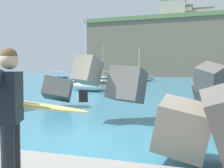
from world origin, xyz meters
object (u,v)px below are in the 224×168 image
object	(u,v)px
surfer_with_board	(10,110)
station_building_east	(160,23)
station_building_west	(173,10)
station_building_annex	(202,16)
boat_mid_left	(141,79)
boat_near_centre	(57,78)
boat_mid_centre	(104,77)
station_building_central	(181,16)
boat_near_right	(89,85)

from	to	relation	value
surfer_with_board	station_building_east	world-z (taller)	station_building_east
station_building_west	station_building_annex	size ratio (longest dim) A/B	1.05
boat_mid_left	station_building_annex	size ratio (longest dim) A/B	0.80
boat_near_centre	boat_mid_centre	bearing A→B (deg)	62.33
boat_near_centre	station_building_west	bearing A→B (deg)	67.07
surfer_with_board	boat_mid_left	xyz separation A→B (m)	(-5.42, 38.00, -0.85)
surfer_with_board	station_building_central	xyz separation A→B (m)	(-0.58, 85.79, 19.20)
boat_mid_left	boat_mid_centre	size ratio (longest dim) A/B	0.79
station_building_east	boat_near_centre	bearing A→B (deg)	-102.54
surfer_with_board	boat_near_right	xyz separation A→B (m)	(-6.15, 17.41, -0.72)
surfer_with_board	station_building_east	size ratio (longest dim) A/B	0.26
boat_near_right	boat_mid_left	distance (m)	20.61
boat_near_centre	station_building_annex	xyz separation A→B (m)	(26.64, 49.23, 19.65)
boat_mid_centre	station_building_annex	world-z (taller)	station_building_annex
station_building_annex	boat_mid_centre	bearing A→B (deg)	-118.62
boat_near_centre	station_building_east	world-z (taller)	station_building_east
boat_near_centre	station_building_central	size ratio (longest dim) A/B	0.99
surfer_with_board	boat_mid_centre	size ratio (longest dim) A/B	0.28
station_building_annex	station_building_west	bearing A→B (deg)	-140.26
station_building_west	station_building_central	xyz separation A→B (m)	(2.34, 6.97, -0.38)
surfer_with_board	station_building_west	size ratio (longest dim) A/B	0.27
boat_near_right	boat_mid_left	world-z (taller)	boat_near_right
boat_near_centre	station_building_annex	distance (m)	59.32
boat_mid_centre	station_building_west	xyz separation A→B (m)	(12.19, 31.32, 20.41)
boat_near_centre	station_building_annex	world-z (taller)	station_building_annex
boat_near_centre	boat_near_right	world-z (taller)	boat_near_centre
boat_mid_left	boat_near_right	bearing A→B (deg)	-92.03
boat_near_right	station_building_west	distance (m)	64.76
station_building_east	boat_mid_centre	bearing A→B (deg)	-98.66
station_building_central	station_building_east	xyz separation A→B (m)	(-7.67, 6.77, -0.83)
station_building_west	boat_mid_centre	bearing A→B (deg)	-111.27
boat_near_right	station_building_east	size ratio (longest dim) A/B	0.83
surfer_with_board	boat_near_centre	bearing A→B (deg)	119.06
boat_mid_left	station_building_annex	distance (m)	53.36
boat_near_centre	boat_mid_left	world-z (taller)	boat_near_centre
boat_mid_centre	station_building_central	bearing A→B (deg)	69.22
surfer_with_board	boat_mid_left	distance (m)	38.40
boat_near_right	boat_mid_centre	world-z (taller)	boat_mid_centre
boat_mid_left	boat_mid_centre	distance (m)	13.56
boat_near_centre	boat_near_right	size ratio (longest dim) A/B	1.10
boat_near_right	station_building_east	xyz separation A→B (m)	(-2.10, 75.15, 19.09)
boat_mid_left	station_building_central	distance (m)	52.04
surfer_with_board	station_building_east	distance (m)	94.72
boat_mid_centre	boat_mid_left	bearing A→B (deg)	-44.40
station_building_central	surfer_with_board	bearing A→B (deg)	-89.61
boat_mid_centre	station_building_central	distance (m)	45.60
surfer_with_board	boat_near_right	bearing A→B (deg)	109.46
surfer_with_board	station_building_central	bearing A→B (deg)	90.39
boat_mid_left	surfer_with_board	bearing A→B (deg)	-81.88
station_building_east	station_building_annex	size ratio (longest dim) A/B	1.06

